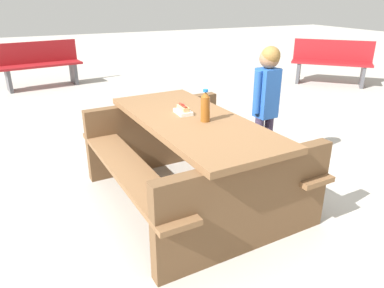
% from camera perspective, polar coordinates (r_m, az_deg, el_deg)
% --- Properties ---
extents(ground_plane, '(30.00, 30.00, 0.00)m').
position_cam_1_polar(ground_plane, '(3.28, 0.00, -8.51)').
color(ground_plane, '#B7B2A8').
rests_on(ground_plane, ground).
extents(picnic_table, '(1.89, 1.51, 0.75)m').
position_cam_1_polar(picnic_table, '(3.07, 0.00, -1.38)').
color(picnic_table, brown).
rests_on(picnic_table, ground).
extents(soda_bottle, '(0.07, 0.07, 0.26)m').
position_cam_1_polar(soda_bottle, '(2.86, 2.10, 5.84)').
color(soda_bottle, brown).
rests_on(soda_bottle, picnic_table).
extents(hotdog_tray, '(0.18, 0.11, 0.08)m').
position_cam_1_polar(hotdog_tray, '(3.08, -1.41, 5.32)').
color(hotdog_tray, white).
rests_on(hotdog_tray, picnic_table).
extents(child_in_coat, '(0.20, 0.31, 1.24)m').
position_cam_1_polar(child_in_coat, '(3.62, 11.61, 7.72)').
color(child_in_coat, '#3F334C').
rests_on(child_in_coat, ground).
extents(park_bench_near, '(1.34, 1.35, 0.85)m').
position_cam_1_polar(park_bench_near, '(7.89, 20.96, 11.97)').
color(park_bench_near, maroon).
rests_on(park_bench_near, ground).
extents(park_bench_mid, '(0.62, 1.54, 0.85)m').
position_cam_1_polar(park_bench_mid, '(7.72, -22.69, 11.52)').
color(park_bench_mid, maroon).
rests_on(park_bench_mid, ground).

